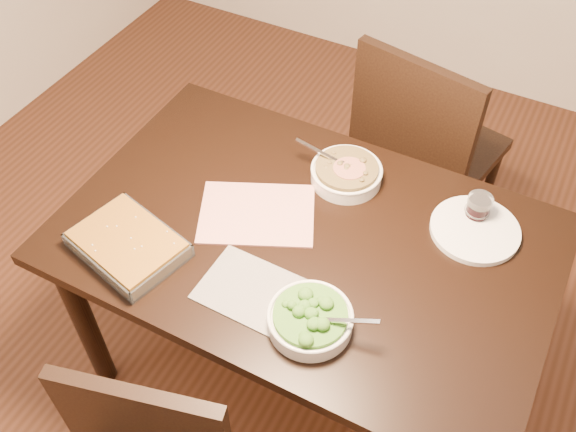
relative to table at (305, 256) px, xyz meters
The scene contains 11 objects.
ground 0.65m from the table, ahead, with size 4.00×4.00×0.00m, color #412112.
table is the anchor object (origin of this frame).
magazine_a 0.19m from the table, behind, with size 0.34×0.25×0.01m, color #C23C37.
magazine_b 0.26m from the table, 98.36° to the right, with size 0.29×0.20×0.01m, color #27262E.
coaster 0.51m from the table, 35.41° to the left, with size 0.11×0.11×0.00m, color white.
stew_bowl 0.29m from the table, 88.12° to the left, with size 0.25×0.22×0.09m.
broccoli_bowl 0.33m from the table, 61.47° to the right, with size 0.25×0.22×0.09m.
baking_dish 0.51m from the table, 145.88° to the right, with size 0.35×0.29×0.05m.
wine_tumbler 0.52m from the table, 35.41° to the left, with size 0.07×0.07×0.08m.
dinner_plate 0.50m from the table, 29.27° to the left, with size 0.26×0.26×0.02m, color white.
chair_far 0.75m from the table, 80.92° to the left, with size 0.55×0.55×0.99m.
Camera 1 is at (0.50, -1.07, 2.16)m, focal length 40.00 mm.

